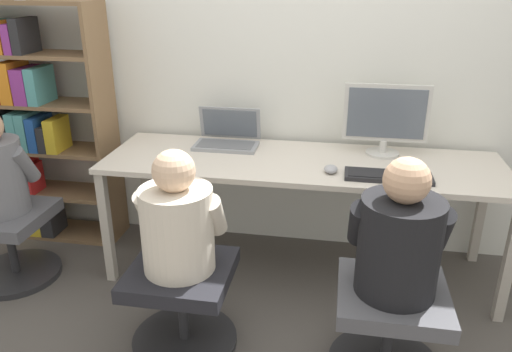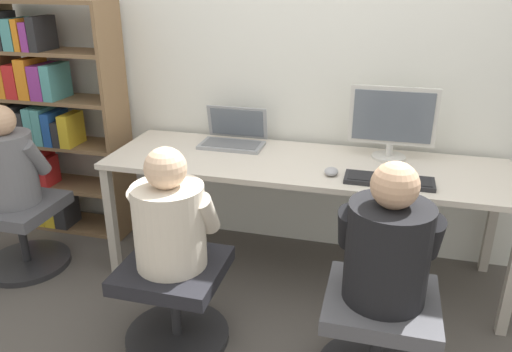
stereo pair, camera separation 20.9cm
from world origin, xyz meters
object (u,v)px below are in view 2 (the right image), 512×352
object	(u,v)px
laptop	(233,137)
office_chair_left	(378,332)
person_at_monitor	(388,244)
bookshelf	(49,122)
keyboard	(389,180)
office_chair_side	(21,229)
desktop_monitor	(392,122)
person_at_laptop	(169,218)
person_near_shelf	(8,163)
office_chair_right	(175,296)

from	to	relation	value
laptop	office_chair_left	world-z (taller)	laptop
person_at_monitor	bookshelf	distance (m)	2.41
keyboard	office_chair_side	world-z (taller)	keyboard
desktop_monitor	bookshelf	bearing A→B (deg)	-179.51
desktop_monitor	person_at_laptop	size ratio (longest dim) A/B	0.83
laptop	person_near_shelf	world-z (taller)	person_near_shelf
laptop	office_chair_right	distance (m)	1.07
bookshelf	office_chair_side	xyz separation A→B (m)	(0.10, -0.54, -0.52)
laptop	office_chair_right	size ratio (longest dim) A/B	0.74
office_chair_side	person_near_shelf	xyz separation A→B (m)	(0.00, 0.00, 0.43)
keyboard	office_chair_side	xyz separation A→B (m)	(-2.11, -0.19, -0.47)
desktop_monitor	person_at_laptop	xyz separation A→B (m)	(-0.93, -0.94, -0.25)
office_chair_left	office_chair_right	bearing A→B (deg)	179.38
person_near_shelf	office_chair_right	bearing A→B (deg)	-18.43
bookshelf	keyboard	bearing A→B (deg)	-8.96
keyboard	office_chair_left	distance (m)	0.75
desktop_monitor	bookshelf	xyz separation A→B (m)	(-2.21, -0.02, -0.16)
laptop	person_at_laptop	distance (m)	0.94
keyboard	person_at_monitor	world-z (taller)	person_at_monitor
laptop	bookshelf	xyz separation A→B (m)	(-1.28, -0.02, 0.01)
desktop_monitor	person_at_monitor	bearing A→B (deg)	-88.76
person_near_shelf	keyboard	bearing A→B (deg)	4.93
keyboard	person_near_shelf	distance (m)	2.12
desktop_monitor	office_chair_side	world-z (taller)	desktop_monitor
laptop	person_at_laptop	xyz separation A→B (m)	(-0.01, -0.93, -0.09)
bookshelf	office_chair_side	bearing A→B (deg)	-79.33
office_chair_side	keyboard	bearing A→B (deg)	5.05
desktop_monitor	office_chair_right	xyz separation A→B (m)	(-0.93, -0.94, -0.67)
desktop_monitor	office_chair_left	bearing A→B (deg)	-88.76
laptop	keyboard	size ratio (longest dim) A/B	0.86
person_at_laptop	office_chair_side	distance (m)	1.30
keyboard	office_chair_side	bearing A→B (deg)	-174.95
office_chair_left	person_at_monitor	size ratio (longest dim) A/B	0.85
keyboard	person_near_shelf	xyz separation A→B (m)	(-2.11, -0.18, -0.04)
desktop_monitor	person_near_shelf	distance (m)	2.19
keyboard	person_at_laptop	bearing A→B (deg)	-148.86
desktop_monitor	person_near_shelf	bearing A→B (deg)	-165.34
desktop_monitor	office_chair_left	xyz separation A→B (m)	(0.02, -0.95, -0.67)
office_chair_right	desktop_monitor	bearing A→B (deg)	45.26
office_chair_right	person_at_monitor	size ratio (longest dim) A/B	0.85
office_chair_left	person_at_laptop	distance (m)	1.04
office_chair_left	person_near_shelf	size ratio (longest dim) A/B	0.87
office_chair_side	person_near_shelf	distance (m)	0.43
office_chair_right	bookshelf	distance (m)	1.65
bookshelf	office_chair_right	bearing A→B (deg)	-35.93
office_chair_left	person_near_shelf	distance (m)	2.21
person_at_monitor	person_at_laptop	distance (m)	0.95
desktop_monitor	laptop	distance (m)	0.94
person_at_monitor	office_chair_side	xyz separation A→B (m)	(-2.13, 0.39, -0.43)
office_chair_side	person_near_shelf	world-z (taller)	person_near_shelf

